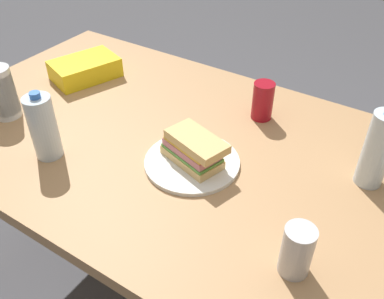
% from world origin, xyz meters
% --- Properties ---
extents(ground_plane, '(8.00, 8.00, 0.00)m').
position_xyz_m(ground_plane, '(0.00, 0.00, 0.00)').
color(ground_plane, '#4C4C51').
extents(dining_table, '(1.74, 0.93, 0.75)m').
position_xyz_m(dining_table, '(0.00, 0.00, 0.66)').
color(dining_table, tan).
rests_on(dining_table, ground_plane).
extents(paper_plate, '(0.26, 0.26, 0.01)m').
position_xyz_m(paper_plate, '(0.03, -0.06, 0.75)').
color(paper_plate, white).
rests_on(paper_plate, dining_table).
extents(sandwich, '(0.20, 0.14, 0.08)m').
position_xyz_m(sandwich, '(0.04, -0.06, 0.80)').
color(sandwich, '#DBB26B').
rests_on(sandwich, paper_plate).
extents(soda_can_red, '(0.07, 0.07, 0.12)m').
position_xyz_m(soda_can_red, '(0.09, 0.25, 0.81)').
color(soda_can_red, maroon).
rests_on(soda_can_red, dining_table).
extents(chip_bag, '(0.22, 0.27, 0.07)m').
position_xyz_m(chip_bag, '(-0.56, 0.14, 0.78)').
color(chip_bag, yellow).
rests_on(chip_bag, dining_table).
extents(water_bottle_tall, '(0.07, 0.07, 0.20)m').
position_xyz_m(water_bottle_tall, '(-0.33, -0.25, 0.84)').
color(water_bottle_tall, silver).
rests_on(water_bottle_tall, dining_table).
extents(plastic_cup_stack, '(0.08, 0.08, 0.17)m').
position_xyz_m(plastic_cup_stack, '(-0.59, -0.18, 0.83)').
color(plastic_cup_stack, silver).
rests_on(plastic_cup_stack, dining_table).
extents(water_bottle_spare, '(0.07, 0.07, 0.23)m').
position_xyz_m(water_bottle_spare, '(0.46, 0.13, 0.85)').
color(water_bottle_spare, silver).
rests_on(water_bottle_spare, dining_table).
extents(soda_can_silver, '(0.07, 0.07, 0.12)m').
position_xyz_m(soda_can_silver, '(0.40, -0.24, 0.81)').
color(soda_can_silver, silver).
rests_on(soda_can_silver, dining_table).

